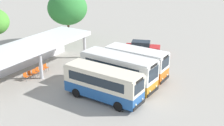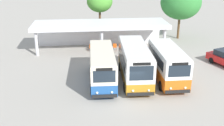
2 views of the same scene
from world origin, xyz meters
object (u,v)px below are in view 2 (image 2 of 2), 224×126
object	(u,v)px
city_bus_middle_cream	(167,63)
waiting_chair_end_by_column	(91,47)
waiting_chair_fifth_seat	(110,47)
waiting_chair_fourth_seat	(105,47)
city_bus_nearest_orange	(102,65)
waiting_chair_middle_seat	(101,47)
waiting_chair_far_end_seat	(115,46)
waiting_chair_second_from_end	(96,47)
city_bus_second_in_row	(135,62)

from	to	relation	value
city_bus_middle_cream	waiting_chair_end_by_column	xyz separation A→B (m)	(-6.83, 9.40, -1.24)
waiting_chair_fifth_seat	waiting_chair_fourth_seat	bearing A→B (deg)	173.84
city_bus_nearest_orange	waiting_chair_fifth_seat	distance (m)	9.41
city_bus_middle_cream	waiting_chair_end_by_column	distance (m)	11.69
waiting_chair_middle_seat	waiting_chair_fifth_seat	bearing A→B (deg)	1.63
city_bus_middle_cream	waiting_chair_fifth_seat	xyz separation A→B (m)	(-4.47, 9.38, -1.24)
waiting_chair_middle_seat	waiting_chair_far_end_seat	world-z (taller)	same
waiting_chair_end_by_column	waiting_chair_second_from_end	size ratio (longest dim) A/B	1.00
city_bus_middle_cream	waiting_chair_middle_seat	size ratio (longest dim) A/B	7.91
waiting_chair_end_by_column	waiting_chair_fifth_seat	size ratio (longest dim) A/B	1.00
city_bus_nearest_orange	waiting_chair_end_by_column	world-z (taller)	city_bus_nearest_orange
city_bus_middle_cream	waiting_chair_middle_seat	xyz separation A→B (m)	(-5.65, 9.34, -1.24)
city_bus_second_in_row	waiting_chair_fourth_seat	bearing A→B (deg)	102.69
waiting_chair_middle_seat	waiting_chair_fourth_seat	world-z (taller)	same
city_bus_nearest_orange	waiting_chair_end_by_column	xyz separation A→B (m)	(-0.81, 9.23, -1.17)
waiting_chair_fifth_seat	city_bus_middle_cream	bearing A→B (deg)	-64.52
city_bus_nearest_orange	city_bus_middle_cream	size ratio (longest dim) A/B	1.11
city_bus_nearest_orange	waiting_chair_fifth_seat	size ratio (longest dim) A/B	8.81
waiting_chair_far_end_seat	waiting_chair_fifth_seat	bearing A→B (deg)	-176.81
waiting_chair_fifth_seat	waiting_chair_middle_seat	bearing A→B (deg)	-178.37
city_bus_middle_cream	waiting_chair_far_end_seat	world-z (taller)	city_bus_middle_cream
city_bus_nearest_orange	city_bus_second_in_row	world-z (taller)	city_bus_second_in_row
city_bus_nearest_orange	waiting_chair_end_by_column	bearing A→B (deg)	95.00
city_bus_nearest_orange	waiting_chair_second_from_end	distance (m)	9.29
waiting_chair_far_end_seat	waiting_chair_end_by_column	bearing A→B (deg)	-179.83
city_bus_second_in_row	waiting_chair_second_from_end	bearing A→B (deg)	109.65
waiting_chair_end_by_column	waiting_chair_middle_seat	bearing A→B (deg)	-2.81
waiting_chair_second_from_end	waiting_chair_far_end_seat	bearing A→B (deg)	0.41
waiting_chair_end_by_column	waiting_chair_far_end_seat	world-z (taller)	same
waiting_chair_fourth_seat	city_bus_middle_cream	bearing A→B (deg)	-61.81
waiting_chair_middle_seat	waiting_chair_end_by_column	bearing A→B (deg)	177.19
city_bus_middle_cream	waiting_chair_far_end_seat	xyz separation A→B (m)	(-3.88, 9.41, -1.24)
city_bus_nearest_orange	city_bus_second_in_row	bearing A→B (deg)	3.34
city_bus_nearest_orange	waiting_chair_fifth_seat	xyz separation A→B (m)	(1.56, 9.20, -1.17)
waiting_chair_fifth_seat	waiting_chair_end_by_column	bearing A→B (deg)	179.41
waiting_chair_fifth_seat	city_bus_nearest_orange	bearing A→B (deg)	-99.61
waiting_chair_end_by_column	waiting_chair_fourth_seat	distance (m)	1.77
city_bus_nearest_orange	waiting_chair_middle_seat	distance (m)	9.25
waiting_chair_far_end_seat	city_bus_second_in_row	bearing A→B (deg)	-84.56
city_bus_second_in_row	waiting_chair_far_end_seat	bearing A→B (deg)	95.44
city_bus_nearest_orange	waiting_chair_fourth_seat	bearing A→B (deg)	84.04
waiting_chair_end_by_column	waiting_chair_second_from_end	world-z (taller)	same
waiting_chair_middle_seat	waiting_chair_fourth_seat	xyz separation A→B (m)	(0.59, 0.10, 0.00)
city_bus_second_in_row	waiting_chair_fifth_seat	size ratio (longest dim) A/B	9.12
city_bus_second_in_row	waiting_chair_fourth_seat	world-z (taller)	city_bus_second_in_row
waiting_chair_end_by_column	waiting_chair_fifth_seat	xyz separation A→B (m)	(2.37, -0.02, 0.00)
waiting_chair_far_end_seat	waiting_chair_fourth_seat	bearing A→B (deg)	178.50
city_bus_nearest_orange	waiting_chair_middle_seat	size ratio (longest dim) A/B	8.81
city_bus_second_in_row	city_bus_middle_cream	xyz separation A→B (m)	(3.01, -0.35, -0.09)
city_bus_middle_cream	city_bus_nearest_orange	bearing A→B (deg)	178.33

